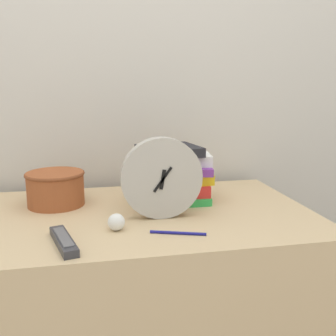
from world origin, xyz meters
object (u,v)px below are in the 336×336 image
object	(u,v)px
basket	(56,187)
tv_remote	(64,241)
crumpled_paper_ball	(116,222)
book_stack	(175,174)
desk_clock	(162,178)
pen	(178,233)

from	to	relation	value
basket	tv_remote	world-z (taller)	basket
crumpled_paper_ball	book_stack	bearing A→B (deg)	47.60
desk_clock	tv_remote	distance (m)	0.33
desk_clock	tv_remote	size ratio (longest dim) A/B	1.31
tv_remote	crumpled_paper_ball	size ratio (longest dim) A/B	3.93
book_stack	pen	xyz separation A→B (m)	(-0.06, -0.30, -0.09)
tv_remote	desk_clock	bearing A→B (deg)	29.08
desk_clock	basket	size ratio (longest dim) A/B	1.27
book_stack	crumpled_paper_ball	bearing A→B (deg)	-132.40
book_stack	basket	xyz separation A→B (m)	(-0.39, 0.03, -0.03)
basket	crumpled_paper_ball	world-z (taller)	basket
book_stack	tv_remote	world-z (taller)	book_stack
basket	crumpled_paper_ball	bearing A→B (deg)	-56.82
pen	tv_remote	bearing A→B (deg)	-177.76
desk_clock	basket	bearing A→B (deg)	148.89
basket	pen	bearing A→B (deg)	-44.92
tv_remote	crumpled_paper_ball	xyz separation A→B (m)	(0.14, 0.07, 0.01)
desk_clock	crumpled_paper_ball	distance (m)	0.19
desk_clock	book_stack	size ratio (longest dim) A/B	0.93
basket	book_stack	bearing A→B (deg)	-4.91
book_stack	pen	size ratio (longest dim) A/B	1.79
desk_clock	book_stack	xyz separation A→B (m)	(0.08, 0.16, -0.03)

